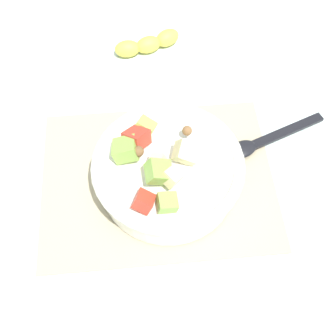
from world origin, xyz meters
TOP-DOWN VIEW (x-y plane):
  - ground_plane at (0.00, 0.00)m, footprint 2.40×2.40m
  - placemat at (0.00, 0.00)m, footprint 0.41×0.32m
  - salad_bowl at (-0.02, 0.01)m, footprint 0.26×0.26m
  - serving_spoon at (-0.20, -0.06)m, footprint 0.20×0.10m
  - banana_whole at (-0.01, -0.33)m, footprint 0.15×0.07m

SIDE VIEW (x-z plane):
  - ground_plane at x=0.00m, z-range 0.00..0.00m
  - placemat at x=0.00m, z-range 0.00..0.01m
  - serving_spoon at x=-0.20m, z-range 0.00..0.02m
  - banana_whole at x=-0.01m, z-range 0.00..0.04m
  - salad_bowl at x=-0.02m, z-range -0.01..0.11m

